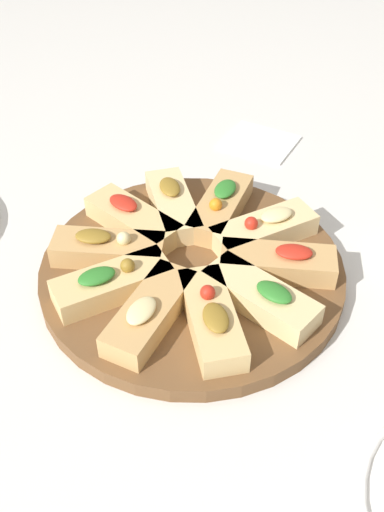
# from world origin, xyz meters

# --- Properties ---
(ground_plane) EXTENTS (3.00, 3.00, 0.00)m
(ground_plane) POSITION_xyz_m (0.00, 0.00, 0.00)
(ground_plane) COLOR silver
(serving_board) EXTENTS (0.37, 0.37, 0.02)m
(serving_board) POSITION_xyz_m (0.00, 0.00, 0.01)
(serving_board) COLOR brown
(serving_board) RESTS_ON ground_plane
(focaccia_slice_0) EXTENTS (0.09, 0.14, 0.04)m
(focaccia_slice_0) POSITION_xyz_m (0.04, -0.10, 0.04)
(focaccia_slice_0) COLOR #E5C689
(focaccia_slice_0) RESTS_ON serving_board
(focaccia_slice_1) EXTENTS (0.14, 0.12, 0.04)m
(focaccia_slice_1) POSITION_xyz_m (0.08, -0.06, 0.04)
(focaccia_slice_1) COLOR #DBB775
(focaccia_slice_1) RESTS_ON serving_board
(focaccia_slice_2) EXTENTS (0.14, 0.05, 0.04)m
(focaccia_slice_2) POSITION_xyz_m (0.10, 0.00, 0.04)
(focaccia_slice_2) COLOR tan
(focaccia_slice_2) RESTS_ON serving_board
(focaccia_slice_3) EXTENTS (0.14, 0.12, 0.04)m
(focaccia_slice_3) POSITION_xyz_m (0.09, 0.06, 0.04)
(focaccia_slice_3) COLOR #DBB775
(focaccia_slice_3) RESTS_ON serving_board
(focaccia_slice_4) EXTENTS (0.09, 0.14, 0.04)m
(focaccia_slice_4) POSITION_xyz_m (0.03, 0.10, 0.04)
(focaccia_slice_4) COLOR tan
(focaccia_slice_4) RESTS_ON serving_board
(focaccia_slice_5) EXTENTS (0.09, 0.14, 0.04)m
(focaccia_slice_5) POSITION_xyz_m (-0.03, 0.10, 0.04)
(focaccia_slice_5) COLOR #DBB775
(focaccia_slice_5) RESTS_ON serving_board
(focaccia_slice_6) EXTENTS (0.14, 0.12, 0.04)m
(focaccia_slice_6) POSITION_xyz_m (-0.09, 0.06, 0.04)
(focaccia_slice_6) COLOR #E5C689
(focaccia_slice_6) RESTS_ON serving_board
(focaccia_slice_7) EXTENTS (0.14, 0.05, 0.04)m
(focaccia_slice_7) POSITION_xyz_m (-0.10, -0.00, 0.04)
(focaccia_slice_7) COLOR tan
(focaccia_slice_7) RESTS_ON serving_board
(focaccia_slice_8) EXTENTS (0.14, 0.12, 0.04)m
(focaccia_slice_8) POSITION_xyz_m (-0.09, -0.06, 0.04)
(focaccia_slice_8) COLOR #E5C689
(focaccia_slice_8) RESTS_ON serving_board
(focaccia_slice_9) EXTENTS (0.08, 0.14, 0.04)m
(focaccia_slice_9) POSITION_xyz_m (-0.03, -0.10, 0.04)
(focaccia_slice_9) COLOR tan
(focaccia_slice_9) RESTS_ON serving_board
(napkin_stack) EXTENTS (0.14, 0.13, 0.01)m
(napkin_stack) POSITION_xyz_m (-0.07, -0.33, 0.00)
(napkin_stack) COLOR white
(napkin_stack) RESTS_ON ground_plane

